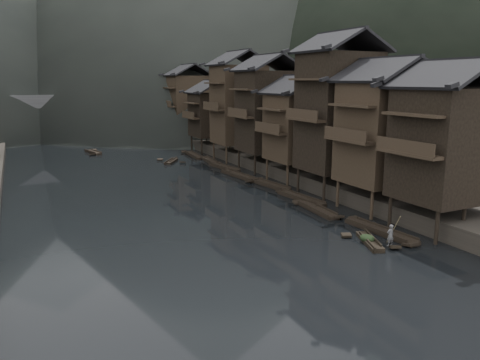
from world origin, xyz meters
TOP-DOWN VIEW (x-y plane):
  - water at (0.00, 0.00)m, footprint 300.00×300.00m
  - right_bank at (35.00, 40.00)m, footprint 40.00×200.00m
  - stilt_houses at (17.28, 19.16)m, footprint 9.00×67.60m
  - moored_sampans at (12.20, 15.26)m, footprint 2.95×50.88m
  - midriver_boats at (1.06, 47.85)m, footprint 12.36×35.56m
  - stone_bridge at (-0.00, 72.00)m, footprint 40.00×6.00m
  - hero_sampan at (9.92, -8.18)m, footprint 2.39×4.36m
  - cargo_heap at (9.85, -7.99)m, footprint 0.97×1.27m
  - boatman at (10.52, -9.61)m, footprint 0.60×0.41m
  - bamboo_pole at (10.72, -9.61)m, footprint 1.22×2.42m

SIDE VIEW (x-z plane):
  - water at x=0.00m, z-range 0.00..0.00m
  - hero_sampan at x=9.92m, z-range -0.01..0.42m
  - moored_sampans at x=12.20m, z-range -0.03..0.44m
  - midriver_boats at x=1.06m, z-range -0.02..0.43m
  - cargo_heap at x=9.85m, z-range 0.43..1.01m
  - right_bank at x=35.00m, z-range 0.00..1.80m
  - boatman at x=10.52m, z-range 0.43..2.03m
  - bamboo_pole at x=10.72m, z-range 2.03..4.98m
  - stone_bridge at x=0.00m, z-range 0.61..9.61m
  - stilt_houses at x=17.28m, z-range 0.65..17.67m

